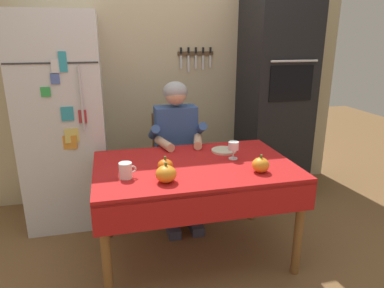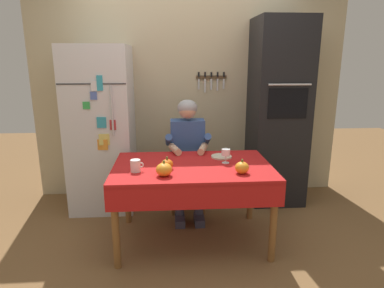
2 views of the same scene
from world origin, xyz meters
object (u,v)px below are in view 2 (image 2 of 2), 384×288
(pumpkin_medium, at_px, (164,169))
(pumpkin_small, at_px, (242,168))
(dining_table, at_px, (193,175))
(serving_tray, at_px, (221,157))
(wine_glass, at_px, (226,153))
(refrigerator, at_px, (102,129))
(pumpkin_large, at_px, (167,164))
(chair_behind_person, at_px, (187,163))
(seated_person, at_px, (188,148))
(coffee_mug, at_px, (136,166))
(wall_oven, at_px, (278,113))

(pumpkin_medium, distance_m, pumpkin_small, 0.64)
(dining_table, distance_m, serving_tray, 0.39)
(wine_glass, height_order, pumpkin_medium, wine_glass)
(refrigerator, xyz_separation_m, pumpkin_large, (0.73, -0.96, -0.12))
(chair_behind_person, bearing_deg, serving_tray, -61.66)
(chair_behind_person, height_order, pumpkin_large, chair_behind_person)
(refrigerator, height_order, wine_glass, refrigerator)
(pumpkin_large, height_order, pumpkin_small, pumpkin_small)
(pumpkin_small, bearing_deg, chair_behind_person, 111.18)
(seated_person, distance_m, wine_glass, 0.64)
(coffee_mug, xyz_separation_m, pumpkin_medium, (0.24, -0.12, 0.00))
(wall_oven, bearing_deg, seated_person, -163.20)
(pumpkin_large, distance_m, pumpkin_small, 0.64)
(seated_person, distance_m, pumpkin_small, 0.93)
(pumpkin_medium, bearing_deg, seated_person, 74.21)
(seated_person, bearing_deg, wine_glass, -60.47)
(coffee_mug, height_order, wine_glass, wine_glass)
(seated_person, xyz_separation_m, pumpkin_medium, (-0.24, -0.85, 0.06))
(refrigerator, distance_m, wine_glass, 1.50)
(seated_person, bearing_deg, pumpkin_medium, -105.79)
(refrigerator, relative_size, pumpkin_medium, 13.71)
(pumpkin_large, bearing_deg, serving_tray, 30.76)
(refrigerator, distance_m, wall_oven, 2.01)
(chair_behind_person, distance_m, pumpkin_small, 1.14)
(refrigerator, bearing_deg, pumpkin_medium, -58.16)
(wall_oven, xyz_separation_m, coffee_mug, (-1.54, -1.05, -0.26))
(refrigerator, height_order, chair_behind_person, refrigerator)
(coffee_mug, xyz_separation_m, pumpkin_large, (0.26, 0.05, -0.01))
(seated_person, relative_size, serving_tray, 6.32)
(wine_glass, distance_m, serving_tray, 0.20)
(chair_behind_person, height_order, seated_person, seated_person)
(wall_oven, relative_size, pumpkin_small, 17.20)
(wall_oven, bearing_deg, chair_behind_person, -172.98)
(pumpkin_small, bearing_deg, coffee_mug, 172.88)
(wine_glass, distance_m, pumpkin_large, 0.55)
(dining_table, distance_m, coffee_mug, 0.52)
(pumpkin_medium, bearing_deg, wine_glass, 28.75)
(wall_oven, xyz_separation_m, wine_glass, (-0.75, -0.87, -0.22))
(pumpkin_medium, bearing_deg, pumpkin_small, 1.31)
(seated_person, height_order, coffee_mug, seated_person)
(dining_table, distance_m, pumpkin_large, 0.27)
(pumpkin_large, bearing_deg, pumpkin_small, -14.55)
(pumpkin_small, bearing_deg, refrigerator, 140.22)
(pumpkin_large, bearing_deg, seated_person, 72.24)
(pumpkin_large, bearing_deg, wall_oven, 38.05)
(refrigerator, bearing_deg, pumpkin_large, -52.80)
(dining_table, distance_m, pumpkin_medium, 0.38)
(seated_person, bearing_deg, pumpkin_large, -107.76)
(chair_behind_person, bearing_deg, coffee_mug, -117.60)
(serving_tray, bearing_deg, pumpkin_small, -78.35)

